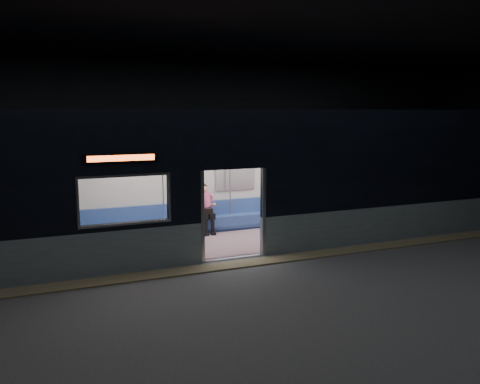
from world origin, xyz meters
TOP-DOWN VIEW (x-y plane):
  - station_floor at (0.00, 0.00)m, footprint 24.00×14.00m
  - station_envelope at (0.00, 0.00)m, footprint 24.00×14.00m
  - tactile_strip at (0.00, 0.55)m, footprint 22.80×0.50m
  - metro_car at (-0.00, 2.54)m, footprint 18.00×3.04m
  - passenger at (0.18, 3.55)m, footprint 0.42×0.68m
  - handbag at (0.15, 3.33)m, footprint 0.31×0.28m
  - transit_map at (1.19, 3.85)m, footprint 1.07×0.03m

SIDE VIEW (x-z plane):
  - station_floor at x=0.00m, z-range -0.01..0.00m
  - tactile_strip at x=0.00m, z-range 0.00..0.03m
  - handbag at x=0.15m, z-range 0.60..0.74m
  - passenger at x=0.18m, z-range 0.12..1.44m
  - transit_map at x=1.19m, z-range 1.15..1.85m
  - metro_car at x=0.00m, z-range 0.17..3.52m
  - station_envelope at x=0.00m, z-range 1.16..6.16m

